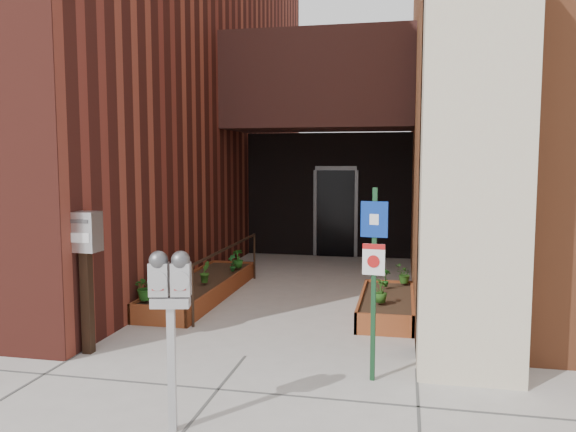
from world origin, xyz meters
The scene contains 15 objects.
ground centered at (0.00, 0.00, 0.00)m, with size 80.00×80.00×0.00m, color #9E9991.
architecture centered at (-0.18, 6.89, 4.98)m, with size 20.00×14.60×10.00m.
planter_left centered at (-1.55, 2.70, 0.13)m, with size 0.90×3.60×0.30m.
planter_right centered at (1.60, 2.20, 0.13)m, with size 0.80×2.20×0.30m.
handrail centered at (-1.05, 2.65, 0.75)m, with size 0.04×3.34×0.90m.
parking_meter centered at (-0.10, -1.91, 1.22)m, with size 0.37×0.20×1.58m.
sign_post centered at (1.53, -0.43, 1.26)m, with size 0.28×0.08×2.06m.
payment_dropbox centered at (-1.90, -0.27, 1.25)m, with size 0.35×0.27×1.73m.
shrub_left_a centered at (-1.85, 1.19, 0.50)m, with size 0.35×0.35×0.39m, color #205B1A.
shrub_left_b centered at (-1.42, 2.49, 0.48)m, with size 0.19×0.19×0.35m, color #2A5E1B.
shrub_left_c centered at (-1.25, 3.84, 0.48)m, with size 0.20×0.20×0.35m, color #1D5F1B.
shrub_left_d centered at (-1.25, 3.49, 0.46)m, with size 0.17×0.17×0.33m, color #195A20.
shrub_right_a centered at (1.52, 1.75, 0.47)m, with size 0.19×0.19×0.34m, color #245017.
shrub_right_b centered at (1.56, 2.77, 0.46)m, with size 0.17×0.17×0.32m, color #1A5B1A.
shrub_right_c centered at (1.85, 3.10, 0.46)m, with size 0.28×0.28×0.31m, color #245117.
Camera 1 is at (1.83, -6.27, 2.34)m, focal length 35.00 mm.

